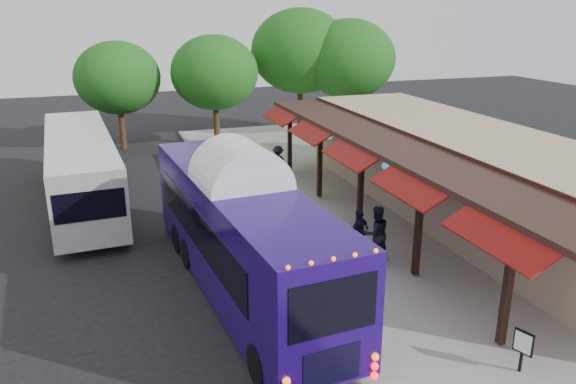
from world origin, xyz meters
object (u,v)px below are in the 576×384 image
object	(u,v)px
coach_bus	(242,230)
ped_d	(278,162)
city_bus	(81,167)
ped_b	(376,233)
ped_c	(359,232)
sign_board	(523,344)
ped_a	(307,246)

from	to	relation	value
coach_bus	ped_d	distance (m)	11.45
city_bus	ped_b	xyz separation A→B (m)	(9.12, -9.13, -0.64)
coach_bus	city_bus	distance (m)	10.56
ped_c	sign_board	world-z (taller)	ped_c
ped_a	sign_board	world-z (taller)	ped_a
ped_a	sign_board	distance (m)	6.89
coach_bus	sign_board	size ratio (longest dim) A/B	11.00
ped_c	ped_d	size ratio (longest dim) A/B	1.02
city_bus	ped_a	world-z (taller)	city_bus
ped_c	city_bus	bearing A→B (deg)	-75.10
coach_bus	ped_a	world-z (taller)	coach_bus
city_bus	sign_board	xyz separation A→B (m)	(9.49, -15.60, -0.87)
city_bus	sign_board	bearing A→B (deg)	-62.11
ped_d	sign_board	size ratio (longest dim) A/B	1.52
coach_bus	ped_b	bearing A→B (deg)	0.54
coach_bus	ped_d	bearing A→B (deg)	62.20
ped_a	sign_board	xyz separation A→B (m)	(2.87, -6.26, -0.24)
city_bus	ped_b	size ratio (longest dim) A/B	6.26
ped_a	ped_d	xyz separation A→B (m)	(2.38, 10.29, -0.15)
coach_bus	ped_c	bearing A→B (deg)	7.86
ped_d	ped_b	bearing A→B (deg)	113.01
city_bus	ped_b	distance (m)	12.91
ped_c	ped_d	distance (m)	9.55
ped_c	ped_d	world-z (taller)	ped_c
sign_board	city_bus	bearing A→B (deg)	101.14
city_bus	ped_d	bearing A→B (deg)	2.57
ped_c	sign_board	distance (m)	7.04
ped_d	sign_board	xyz separation A→B (m)	(0.50, -16.55, -0.09)
coach_bus	city_bus	bearing A→B (deg)	110.64
sign_board	coach_bus	bearing A→B (deg)	109.21
coach_bus	sign_board	bearing A→B (deg)	-55.30
ped_a	ped_c	world-z (taller)	ped_a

